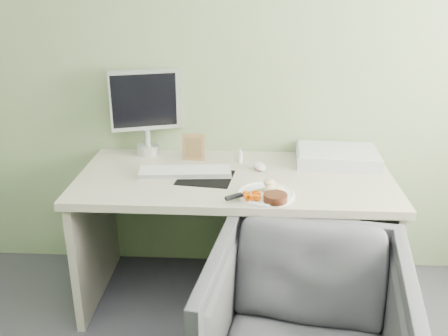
# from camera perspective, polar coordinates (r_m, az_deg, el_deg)

# --- Properties ---
(wall_back) EXTENTS (3.50, 0.00, 3.50)m
(wall_back) POSITION_cam_1_polar(r_m,az_deg,el_deg) (2.75, 1.66, 14.23)
(wall_back) COLOR gray
(wall_back) RESTS_ON floor
(desk) EXTENTS (1.60, 0.75, 0.73)m
(desk) POSITION_cam_1_polar(r_m,az_deg,el_deg) (2.62, 1.23, -4.58)
(desk) COLOR #B3A996
(desk) RESTS_ON floor
(plate) EXTENTS (0.27, 0.27, 0.01)m
(plate) POSITION_cam_1_polar(r_m,az_deg,el_deg) (2.32, 4.84, -3.06)
(plate) COLOR white
(plate) RESTS_ON desk
(steak) EXTENTS (0.13, 0.13, 0.03)m
(steak) POSITION_cam_1_polar(r_m,az_deg,el_deg) (2.23, 5.89, -3.39)
(steak) COLOR black
(steak) RESTS_ON plate
(potato_pile) EXTENTS (0.14, 0.12, 0.07)m
(potato_pile) POSITION_cam_1_polar(r_m,az_deg,el_deg) (2.31, 5.70, -2.12)
(potato_pile) COLOR tan
(potato_pile) RESTS_ON plate
(carrot_heap) EXTENTS (0.07, 0.06, 0.04)m
(carrot_heap) POSITION_cam_1_polar(r_m,az_deg,el_deg) (2.24, 3.33, -3.03)
(carrot_heap) COLOR #FA6005
(carrot_heap) RESTS_ON plate
(steak_knife) EXTENTS (0.20, 0.15, 0.02)m
(steak_knife) POSITION_cam_1_polar(r_m,az_deg,el_deg) (2.26, 1.92, -3.10)
(steak_knife) COLOR silver
(steak_knife) RESTS_ON plate
(mousepad) EXTENTS (0.30, 0.27, 0.00)m
(mousepad) POSITION_cam_1_polar(r_m,az_deg,el_deg) (2.51, -2.14, -1.10)
(mousepad) COLOR black
(mousepad) RESTS_ON desk
(keyboard) EXTENTS (0.47, 0.18, 0.02)m
(keyboard) POSITION_cam_1_polar(r_m,az_deg,el_deg) (2.56, -4.47, -0.40)
(keyboard) COLOR white
(keyboard) RESTS_ON desk
(computer_mouse) EXTENTS (0.09, 0.11, 0.04)m
(computer_mouse) POSITION_cam_1_polar(r_m,az_deg,el_deg) (2.61, 4.13, 0.16)
(computer_mouse) COLOR white
(computer_mouse) RESTS_ON desk
(photo_frame) EXTENTS (0.12, 0.02, 0.15)m
(photo_frame) POSITION_cam_1_polar(r_m,az_deg,el_deg) (2.73, -3.50, 2.39)
(photo_frame) COLOR olive
(photo_frame) RESTS_ON desk
(eyedrop_bottle) EXTENTS (0.03, 0.03, 0.08)m
(eyedrop_bottle) POSITION_cam_1_polar(r_m,az_deg,el_deg) (2.71, 1.87, 1.38)
(eyedrop_bottle) COLOR white
(eyedrop_bottle) RESTS_ON desk
(scanner) EXTENTS (0.45, 0.31, 0.07)m
(scanner) POSITION_cam_1_polar(r_m,az_deg,el_deg) (2.77, 12.79, 1.24)
(scanner) COLOR #A3A6AA
(scanner) RESTS_ON desk
(monitor) EXTENTS (0.39, 0.16, 0.48)m
(monitor) POSITION_cam_1_polar(r_m,az_deg,el_deg) (2.81, -8.87, 6.87)
(monitor) COLOR silver
(monitor) RESTS_ON desk
(desk_chair) EXTENTS (0.88, 0.90, 0.71)m
(desk_chair) POSITION_cam_1_polar(r_m,az_deg,el_deg) (2.11, 9.19, -18.20)
(desk_chair) COLOR #333237
(desk_chair) RESTS_ON floor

